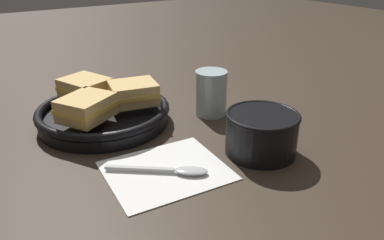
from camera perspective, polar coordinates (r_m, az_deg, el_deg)
The scene contains 9 objects.
ground_plane at distance 0.73m, azimuth -0.96°, elevation -4.23°, with size 4.00×4.00×0.00m, color #382B21.
napkin at distance 0.66m, azimuth -3.96°, elevation -7.63°, with size 0.22×0.19×0.00m.
soup_bowl at distance 0.71m, azimuth 10.56°, elevation -1.60°, with size 0.14×0.14×0.08m.
spoon at distance 0.65m, azimuth -2.31°, elevation -7.65°, with size 0.15×0.12×0.01m.
skillet at distance 0.85m, azimuth -13.27°, elevation 0.86°, with size 0.29×0.29×0.04m.
sandwich_near_left at distance 0.89m, azimuth -15.96°, elevation 4.66°, with size 0.12×0.13×0.05m.
sandwich_near_right at distance 0.78m, azimuth -15.78°, elevation 1.85°, with size 0.13×0.13×0.05m.
sandwich_far_left at distance 0.83m, azimuth -8.94°, elevation 4.12°, with size 0.12×0.10×0.05m.
drinking_glass at distance 0.86m, azimuth 2.90°, elevation 4.14°, with size 0.07×0.07×0.10m.
Camera 1 is at (-0.34, -0.54, 0.35)m, focal length 35.00 mm.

